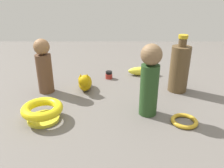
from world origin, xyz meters
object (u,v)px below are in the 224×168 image
at_px(nail_polish_jar, 109,75).
at_px(person_figure_child, 150,79).
at_px(cat_figurine, 85,82).
at_px(person_figure_adult, 44,66).
at_px(bangle, 184,121).
at_px(bottle_tall, 179,68).
at_px(banana, 143,71).
at_px(bowl, 42,111).

bearing_deg(nail_polish_jar, person_figure_child, 23.12).
distance_m(cat_figurine, person_figure_adult, 0.18).
height_order(nail_polish_jar, bangle, nail_polish_jar).
bearing_deg(bottle_tall, person_figure_adult, -88.68).
bearing_deg(bangle, bottle_tall, 170.70).
bearing_deg(cat_figurine, banana, 123.08).
bearing_deg(nail_polish_jar, bottle_tall, 65.34).
height_order(banana, cat_figurine, cat_figurine).
bearing_deg(bangle, bowl, -92.09).
height_order(cat_figurine, bangle, cat_figurine).
bearing_deg(person_figure_child, bangle, 61.53).
bearing_deg(nail_polish_jar, person_figure_adult, -60.55).
relative_size(person_figure_child, bowl, 1.84).
xyz_separation_m(cat_figurine, bangle, (0.26, 0.36, -0.03)).
height_order(bottle_tall, person_figure_adult, bottle_tall).
distance_m(nail_polish_jar, cat_figurine, 0.17).
relative_size(nail_polish_jar, cat_figurine, 0.26).
height_order(bowl, nail_polish_jar, bowl).
relative_size(person_figure_child, bangle, 2.83).
height_order(bottle_tall, nail_polish_jar, bottle_tall).
distance_m(banana, person_figure_adult, 0.49).
distance_m(person_figure_child, bangle, 0.18).
bearing_deg(nail_polish_jar, banana, 103.58).
bearing_deg(person_figure_child, bottle_tall, 141.40).
height_order(bottle_tall, banana, bottle_tall).
bearing_deg(nail_polish_jar, cat_figurine, -36.44).
xyz_separation_m(person_figure_child, cat_figurine, (-0.20, -0.25, -0.10)).
relative_size(bowl, bangle, 1.54).
bearing_deg(cat_figurine, bangle, 54.23).
bearing_deg(bottle_tall, bowl, -65.06).
xyz_separation_m(bowl, cat_figurine, (-0.24, 0.12, 0.00)).
xyz_separation_m(bottle_tall, nail_polish_jar, (-0.14, -0.30, -0.09)).
xyz_separation_m(person_figure_child, nail_polish_jar, (-0.34, -0.14, -0.12)).
xyz_separation_m(bottle_tall, person_figure_adult, (0.01, -0.57, 0.01)).
bearing_deg(person_figure_adult, bottle_tall, 91.32).
relative_size(bottle_tall, banana, 1.57).
relative_size(banana, person_figure_adult, 0.67).
bearing_deg(banana, person_figure_child, 86.24).
bearing_deg(banana, bowl, 48.00).
distance_m(bottle_tall, person_figure_adult, 0.57).
height_order(banana, person_figure_adult, person_figure_adult).
height_order(person_figure_child, bottle_tall, person_figure_child).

